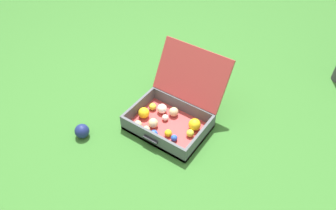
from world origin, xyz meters
The scene contains 3 objects.
ground_plane centered at (0.00, 0.00, 0.00)m, with size 16.00×16.00×0.00m, color #336B28.
open_suitcase centered at (0.08, 0.05, 0.10)m, with size 0.53×0.60×0.46m.
stray_ball_on_grass centered at (-0.35, -0.41, 0.05)m, with size 0.10×0.10×0.10m, color navy.
Camera 1 is at (0.95, -1.28, 1.67)m, focal length 34.65 mm.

